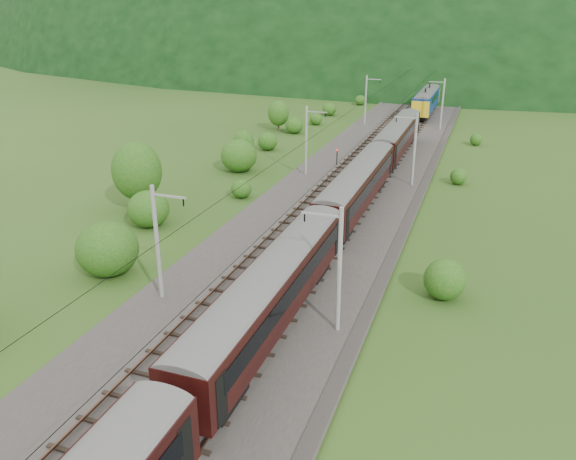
% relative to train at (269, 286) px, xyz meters
% --- Properties ---
extents(ground, '(600.00, 600.00, 0.00)m').
position_rel_train_xyz_m(ground, '(-2.40, 1.75, -3.52)').
color(ground, '#264816').
rests_on(ground, ground).
extents(railbed, '(14.00, 220.00, 0.30)m').
position_rel_train_xyz_m(railbed, '(-2.40, 11.75, -3.37)').
color(railbed, '#38332D').
rests_on(railbed, ground).
extents(track_left, '(2.40, 220.00, 0.27)m').
position_rel_train_xyz_m(track_left, '(-4.80, 11.75, -3.15)').
color(track_left, brown).
rests_on(track_left, railbed).
extents(track_right, '(2.40, 220.00, 0.27)m').
position_rel_train_xyz_m(track_right, '(0.00, 11.75, -3.15)').
color(track_right, brown).
rests_on(track_right, railbed).
extents(catenary_left, '(2.54, 192.28, 8.00)m').
position_rel_train_xyz_m(catenary_left, '(-8.52, 33.75, 0.98)').
color(catenary_left, gray).
rests_on(catenary_left, railbed).
extents(catenary_right, '(2.54, 192.28, 8.00)m').
position_rel_train_xyz_m(catenary_right, '(3.72, 33.75, 0.98)').
color(catenary_right, gray).
rests_on(catenary_right, railbed).
extents(overhead_wires, '(4.83, 198.00, 0.03)m').
position_rel_train_xyz_m(overhead_wires, '(-2.40, 11.75, 3.58)').
color(overhead_wires, black).
rests_on(overhead_wires, ground).
extents(mountain_main, '(504.00, 360.00, 244.00)m').
position_rel_train_xyz_m(mountain_main, '(-2.40, 261.75, -3.52)').
color(mountain_main, black).
rests_on(mountain_main, ground).
extents(mountain_ridge, '(336.00, 280.00, 132.00)m').
position_rel_train_xyz_m(mountain_ridge, '(-122.40, 301.75, -3.52)').
color(mountain_ridge, black).
rests_on(mountain_ridge, ground).
extents(train, '(2.97, 165.99, 5.16)m').
position_rel_train_xyz_m(train, '(0.00, 0.00, 0.00)').
color(train, black).
rests_on(train, ground).
extents(hazard_post_near, '(0.15, 0.15, 1.43)m').
position_rel_train_xyz_m(hazard_post_near, '(-3.07, 33.86, -2.50)').
color(hazard_post_near, red).
rests_on(hazard_post_near, railbed).
extents(hazard_post_far, '(0.15, 0.15, 1.43)m').
position_rel_train_xyz_m(hazard_post_far, '(-1.89, 25.06, -2.51)').
color(hazard_post_far, red).
rests_on(hazard_post_far, railbed).
extents(signal, '(0.22, 0.22, 1.98)m').
position_rel_train_xyz_m(signal, '(-6.26, 39.08, -2.06)').
color(signal, black).
rests_on(signal, railbed).
extents(vegetation_left, '(11.57, 147.27, 7.09)m').
position_rel_train_xyz_m(vegetation_left, '(-17.03, 13.64, -0.98)').
color(vegetation_left, '#1C4B14').
rests_on(vegetation_left, ground).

